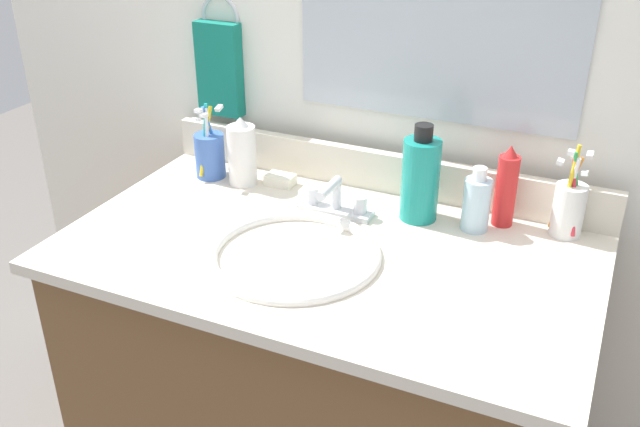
{
  "coord_description": "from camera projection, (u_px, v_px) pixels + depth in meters",
  "views": [
    {
      "loc": [
        0.48,
        -1.08,
        1.46
      ],
      "look_at": [
        -0.01,
        0.0,
        0.84
      ],
      "focal_mm": 39.79,
      "sensor_mm": 36.0,
      "label": 1
    }
  ],
  "objects": [
    {
      "name": "bottle_lotion_white",
      "position": [
        242.0,
        154.0,
        1.59
      ],
      "size": [
        0.06,
        0.06,
        0.16
      ],
      "color": "white",
      "rests_on": "countertop"
    },
    {
      "name": "sink_basin",
      "position": [
        294.0,
        270.0,
        1.35
      ],
      "size": [
        0.33,
        0.33,
        0.11
      ],
      "color": "white",
      "rests_on": "countertop"
    },
    {
      "name": "cup_white_ceramic",
      "position": [
        569.0,
        207.0,
        1.39
      ],
      "size": [
        0.07,
        0.08,
        0.19
      ],
      "color": "white",
      "rests_on": "countertop"
    },
    {
      "name": "backsplash",
      "position": [
        378.0,
        171.0,
        1.58
      ],
      "size": [
        1.03,
        0.02,
        0.09
      ],
      "primitive_type": "cube",
      "color": "beige",
      "rests_on": "countertop"
    },
    {
      "name": "soap_bar",
      "position": [
        280.0,
        180.0,
        1.61
      ],
      "size": [
        0.06,
        0.04,
        0.02
      ],
      "primitive_type": "cube",
      "color": "white",
      "rests_on": "countertop"
    },
    {
      "name": "faucet",
      "position": [
        335.0,
        202.0,
        1.48
      ],
      "size": [
        0.16,
        0.1,
        0.08
      ],
      "color": "silver",
      "rests_on": "countertop"
    },
    {
      "name": "towel_ring",
      "position": [
        220.0,
        16.0,
        1.63
      ],
      "size": [
        0.1,
        0.01,
        0.1
      ],
      "primitive_type": "torus",
      "rotation": [
        1.57,
        0.0,
        0.0
      ],
      "color": "silver"
    },
    {
      "name": "cup_blue_plastic",
      "position": [
        210.0,
        154.0,
        1.63
      ],
      "size": [
        0.07,
        0.09,
        0.18
      ],
      "color": "#3F66B7",
      "rests_on": "countertop"
    },
    {
      "name": "bottle_mouthwash_teal",
      "position": [
        420.0,
        178.0,
        1.43
      ],
      "size": [
        0.08,
        0.08,
        0.2
      ],
      "color": "teal",
      "rests_on": "countertop"
    },
    {
      "name": "vanity_cabinet",
      "position": [
        325.0,
        403.0,
        1.55
      ],
      "size": [
        0.99,
        0.55,
        0.74
      ],
      "primitive_type": "cube",
      "color": "brown",
      "rests_on": "ground_plane"
    },
    {
      "name": "bottle_spray_red",
      "position": [
        506.0,
        188.0,
        1.41
      ],
      "size": [
        0.04,
        0.04,
        0.17
      ],
      "color": "red",
      "rests_on": "countertop"
    },
    {
      "name": "countertop",
      "position": [
        326.0,
        252.0,
        1.37
      ],
      "size": [
        1.03,
        0.6,
        0.02
      ],
      "primitive_type": "cube",
      "color": "beige",
      "rests_on": "vanity_cabinet"
    },
    {
      "name": "hand_towel",
      "position": [
        220.0,
        69.0,
        1.67
      ],
      "size": [
        0.11,
        0.04,
        0.22
      ],
      "primitive_type": "cube",
      "color": "#147260"
    },
    {
      "name": "back_wall",
      "position": [
        385.0,
        223.0,
        1.7
      ],
      "size": [
        2.13,
        0.04,
        1.3
      ],
      "primitive_type": "cube",
      "color": "white",
      "rests_on": "ground_plane"
    },
    {
      "name": "bottle_gel_clear",
      "position": [
        476.0,
        203.0,
        1.41
      ],
      "size": [
        0.06,
        0.06,
        0.13
      ],
      "color": "silver",
      "rests_on": "countertop"
    }
  ]
}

